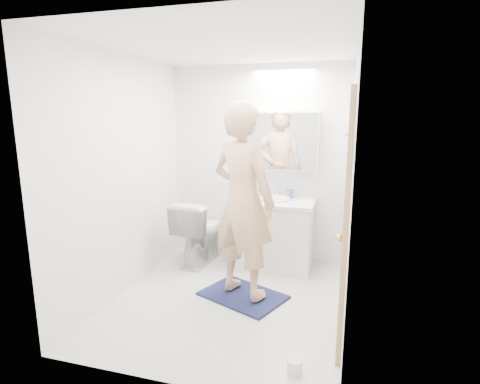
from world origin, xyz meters
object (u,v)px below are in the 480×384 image
(medicine_cabinet, at_px, (281,141))
(person, at_px, (243,201))
(soap_bottle_a, at_px, (252,188))
(soap_bottle_b, at_px, (261,190))
(toothbrush_cup, at_px, (290,194))
(vanity_cabinet, at_px, (273,235))
(toilet_paper_roll, at_px, (295,366))
(toilet, at_px, (200,231))

(medicine_cabinet, distance_m, person, 1.20)
(soap_bottle_a, bearing_deg, medicine_cabinet, 9.94)
(medicine_cabinet, height_order, soap_bottle_b, medicine_cabinet)
(toothbrush_cup, bearing_deg, medicine_cabinet, 158.15)
(vanity_cabinet, distance_m, soap_bottle_b, 0.58)
(soap_bottle_a, bearing_deg, soap_bottle_b, 16.29)
(vanity_cabinet, bearing_deg, medicine_cabinet, 79.52)
(toilet_paper_roll, bearing_deg, vanity_cabinet, 105.63)
(medicine_cabinet, bearing_deg, soap_bottle_b, -172.87)
(toilet, height_order, soap_bottle_b, soap_bottle_b)
(toilet, xyz_separation_m, toilet_paper_roll, (1.42, -1.75, -0.35))
(vanity_cabinet, relative_size, toilet, 1.12)
(toilet, distance_m, soap_bottle_a, 0.83)
(toilet, bearing_deg, vanity_cabinet, -167.44)
(toilet, relative_size, soap_bottle_a, 3.96)
(toothbrush_cup, xyz_separation_m, toilet_paper_roll, (0.36, -2.02, -0.82))
(person, distance_m, toilet_paper_roll, 1.53)
(toothbrush_cup, bearing_deg, vanity_cabinet, -135.62)
(vanity_cabinet, xyz_separation_m, soap_bottle_b, (-0.20, 0.18, 0.51))
(person, bearing_deg, soap_bottle_b, -63.55)
(toothbrush_cup, bearing_deg, toilet_paper_roll, -79.98)
(toilet_paper_roll, bearing_deg, toilet, 129.05)
(vanity_cabinet, distance_m, toilet_paper_roll, 1.96)
(vanity_cabinet, distance_m, medicine_cabinet, 1.13)
(soap_bottle_b, xyz_separation_m, toilet_paper_roll, (0.72, -2.04, -0.85))
(soap_bottle_b, distance_m, toilet_paper_roll, 2.33)
(medicine_cabinet, bearing_deg, soap_bottle_a, -170.06)
(medicine_cabinet, xyz_separation_m, toothbrush_cup, (0.12, -0.05, -0.63))
(medicine_cabinet, relative_size, toilet, 1.10)
(toilet, xyz_separation_m, soap_bottle_b, (0.70, 0.30, 0.50))
(person, bearing_deg, medicine_cabinet, -76.34)
(toilet, distance_m, toilet_paper_roll, 2.28)
(toilet, xyz_separation_m, toothbrush_cup, (1.06, 0.28, 0.47))
(person, relative_size, toilet_paper_roll, 17.20)
(vanity_cabinet, distance_m, person, 1.06)
(vanity_cabinet, relative_size, medicine_cabinet, 1.02)
(toilet, distance_m, person, 1.22)
(person, bearing_deg, toilet_paper_roll, 146.49)
(medicine_cabinet, height_order, person, person)
(soap_bottle_a, bearing_deg, person, -80.77)
(vanity_cabinet, height_order, soap_bottle_b, soap_bottle_b)
(vanity_cabinet, relative_size, toilet_paper_roll, 8.18)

